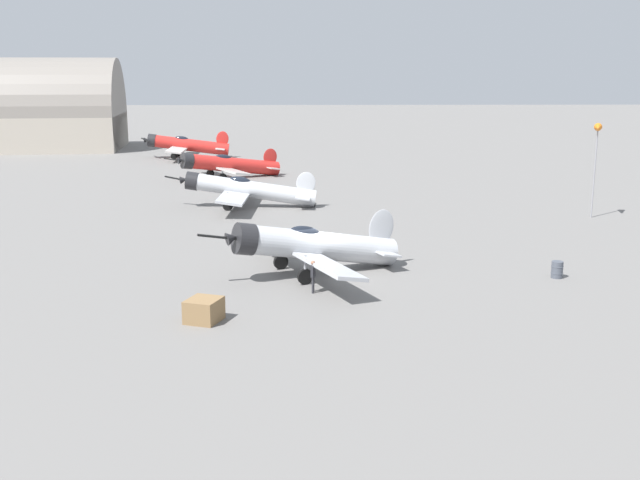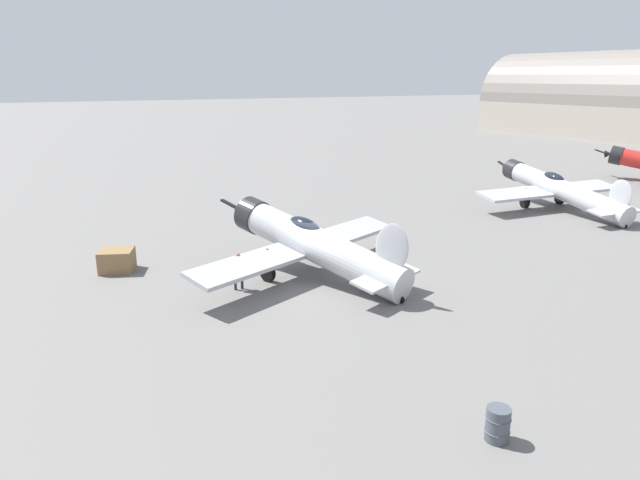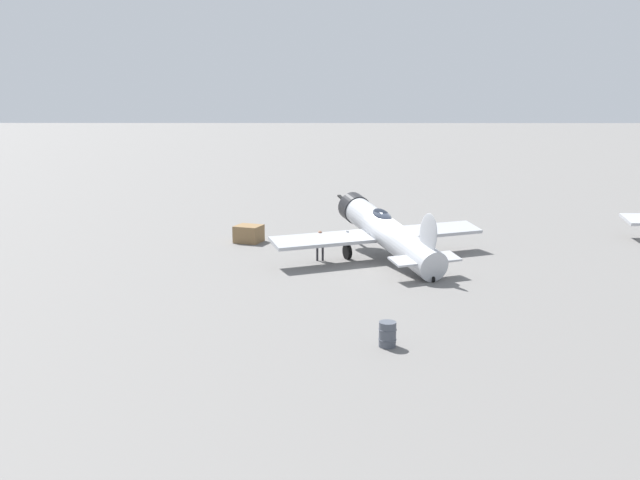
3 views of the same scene
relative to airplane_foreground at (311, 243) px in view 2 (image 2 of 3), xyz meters
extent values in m
plane|color=slate|center=(-0.19, 0.45, -1.55)|extent=(400.00, 400.00, 0.00)
cylinder|color=#B7BABF|center=(-0.19, 0.45, -0.06)|extent=(4.87, 8.69, 3.00)
cylinder|color=#232326|center=(1.46, -3.36, 0.68)|extent=(1.94, 1.71, 1.74)
cone|color=#232326|center=(1.71, -3.96, 0.80)|extent=(0.88, 0.87, 0.76)
cube|color=black|center=(1.77, -4.10, 0.80)|extent=(1.21, 3.05, 0.66)
ellipsoid|color=black|center=(0.15, -0.35, 0.73)|extent=(1.41, 1.95, 0.97)
cube|color=#ADAFB5|center=(0.22, -0.51, -0.28)|extent=(11.50, 6.18, 0.46)
ellipsoid|color=#B7BABF|center=(-1.65, 3.80, 0.59)|extent=(0.84, 1.73, 2.25)
cube|color=#ADAFB5|center=(-1.57, 3.62, -0.60)|extent=(3.56, 2.36, 0.29)
cylinder|color=#999BA0|center=(1.94, -0.34, -0.60)|extent=(0.14, 0.14, 1.11)
cylinder|color=black|center=(1.94, -0.34, -1.15)|extent=(0.50, 0.81, 0.80)
cylinder|color=#999BA0|center=(-1.08, -1.64, -0.60)|extent=(0.14, 0.14, 1.11)
cylinder|color=black|center=(-1.08, -1.64, -1.15)|extent=(0.50, 0.81, 0.80)
cylinder|color=black|center=(-1.85, 4.28, -1.41)|extent=(0.20, 0.30, 0.28)
cylinder|color=#B7BABF|center=(-20.22, -4.36, -0.18)|extent=(1.70, 9.98, 2.68)
cylinder|color=#232326|center=(-20.41, -9.08, 0.50)|extent=(1.45, 1.14, 1.52)
cone|color=#232326|center=(-20.43, -9.73, 0.59)|extent=(0.61, 0.65, 0.66)
cube|color=black|center=(-20.44, -9.88, 0.59)|extent=(1.13, 2.83, 0.51)
ellipsoid|color=black|center=(-20.26, -5.34, 0.52)|extent=(0.83, 1.81, 0.91)
cube|color=#ADAFB5|center=(-20.27, -5.54, -0.36)|extent=(10.97, 2.38, 0.45)
ellipsoid|color=#B7BABF|center=(-20.05, -0.23, 0.36)|extent=(0.19, 1.73, 1.93)
cube|color=#ADAFB5|center=(-20.06, -0.42, -0.67)|extent=(3.44, 1.24, 0.25)
cylinder|color=#999BA0|center=(-18.74, -6.19, -0.65)|extent=(0.14, 0.14, 1.00)
cylinder|color=black|center=(-18.74, -6.19, -1.15)|extent=(0.23, 0.81, 0.80)
cylinder|color=#999BA0|center=(-21.84, -6.07, -0.65)|extent=(0.14, 0.14, 1.00)
cylinder|color=black|center=(-21.84, -6.07, -1.15)|extent=(0.23, 0.81, 0.80)
cylinder|color=black|center=(-20.03, 0.37, -1.41)|extent=(0.11, 0.28, 0.28)
cylinder|color=#232326|center=(-34.46, -11.57, 0.43)|extent=(1.89, 1.71, 1.66)
cone|color=#232326|center=(-34.16, -12.14, 0.52)|extent=(0.87, 0.86, 0.71)
cube|color=black|center=(-34.09, -12.27, 0.52)|extent=(0.99, 3.04, 0.43)
cylinder|color=#2D2D33|center=(3.22, 0.05, -1.15)|extent=(0.12, 0.12, 0.80)
cylinder|color=#2D2D33|center=(3.51, 0.02, -1.15)|extent=(0.12, 0.12, 0.80)
cube|color=#2D2D33|center=(3.37, 0.03, -0.47)|extent=(0.45, 0.25, 0.56)
sphere|color=#9B684F|center=(3.37, 0.03, -0.07)|extent=(0.21, 0.21, 0.21)
cylinder|color=#2D2D33|center=(3.10, 0.06, -0.46)|extent=(0.09, 0.09, 0.53)
cylinder|color=#2D2D33|center=(3.63, 0.01, -0.46)|extent=(0.09, 0.09, 0.53)
cube|color=olive|center=(7.58, -4.67, -1.06)|extent=(1.82, 1.74, 0.99)
cylinder|color=#474C56|center=(0.97, 12.66, -1.12)|extent=(0.59, 0.59, 0.87)
torus|color=#474C56|center=(0.97, 12.66, -0.94)|extent=(0.63, 0.63, 0.04)
torus|color=#474C56|center=(0.97, 12.66, -1.29)|extent=(0.63, 0.63, 0.04)
cube|color=#ADA393|center=(-65.75, -40.53, 0.73)|extent=(18.06, 31.57, 4.57)
cylinder|color=slate|center=(-65.75, -40.53, 3.02)|extent=(18.06, 31.57, 15.15)
camera|label=1|loc=(38.69, -0.39, 8.93)|focal=42.80mm
camera|label=2|loc=(10.18, 21.69, 7.00)|focal=32.27mm
camera|label=3|loc=(3.10, 35.00, 6.76)|focal=38.79mm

